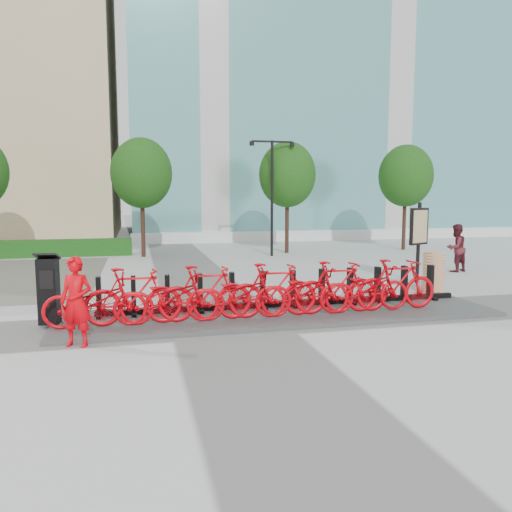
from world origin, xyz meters
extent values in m
plane|color=#AEAEAE|center=(0.00, 0.00, 0.00)|extent=(120.00, 120.00, 0.00)
cube|color=#5F8F95|center=(14.00, 26.00, 12.00)|extent=(32.00, 16.00, 24.00)
cube|color=#1B3D11|center=(-5.00, 13.20, 0.35)|extent=(6.00, 1.20, 0.70)
cylinder|color=#3D2216|center=(-1.50, 12.00, 1.50)|extent=(0.18, 0.18, 3.00)
ellipsoid|color=#0D3D10|center=(-1.50, 12.00, 3.60)|extent=(2.60, 2.60, 2.99)
cylinder|color=#3D2216|center=(5.00, 12.00, 1.50)|extent=(0.18, 0.18, 3.00)
ellipsoid|color=#0D3D10|center=(5.00, 12.00, 3.60)|extent=(2.60, 2.60, 2.99)
cylinder|color=#3D2216|center=(11.00, 12.00, 1.50)|extent=(0.18, 0.18, 3.00)
ellipsoid|color=#0D3D10|center=(11.00, 12.00, 3.60)|extent=(2.60, 2.60, 2.99)
cylinder|color=black|center=(4.00, 11.00, 2.50)|extent=(0.12, 0.12, 5.00)
cube|color=black|center=(3.55, 11.00, 4.95)|extent=(0.90, 0.08, 0.08)
cube|color=black|center=(4.45, 11.00, 4.95)|extent=(0.90, 0.08, 0.08)
cylinder|color=black|center=(3.10, 11.00, 4.85)|extent=(0.20, 0.20, 0.18)
cylinder|color=black|center=(4.90, 11.00, 4.85)|extent=(0.20, 0.20, 0.18)
cube|color=#494949|center=(1.30, 0.30, 0.04)|extent=(9.60, 2.40, 0.08)
imported|color=#C6020C|center=(-2.60, -0.05, 0.60)|extent=(1.98, 0.69, 1.04)
imported|color=#C6020C|center=(-1.88, -0.05, 0.66)|extent=(1.93, 0.54, 1.16)
imported|color=#C6020C|center=(-1.16, -0.05, 0.60)|extent=(1.98, 0.69, 1.04)
imported|color=#C6020C|center=(-0.44, -0.05, 0.66)|extent=(1.93, 0.54, 1.16)
imported|color=#C6020C|center=(0.28, -0.05, 0.60)|extent=(1.98, 0.69, 1.04)
imported|color=#C6020C|center=(1.00, -0.05, 0.66)|extent=(1.93, 0.54, 1.16)
imported|color=#C6020C|center=(1.72, -0.05, 0.60)|extent=(1.98, 0.69, 1.04)
imported|color=#C6020C|center=(2.44, -0.05, 0.66)|extent=(1.93, 0.54, 1.16)
imported|color=#C6020C|center=(3.16, -0.05, 0.60)|extent=(1.98, 0.69, 1.04)
imported|color=#C6020C|center=(3.88, -0.05, 0.66)|extent=(1.93, 0.54, 1.16)
cube|color=black|center=(-3.52, 0.44, 0.74)|extent=(0.41, 0.37, 1.33)
cube|color=black|center=(-3.52, 0.44, 1.45)|extent=(0.49, 0.43, 0.17)
cube|color=black|center=(-3.52, 0.27, 1.00)|extent=(0.27, 0.06, 0.37)
imported|color=#DE000A|center=(-2.84, -1.01, 0.80)|extent=(0.68, 0.57, 1.60)
imported|color=#521922|center=(9.02, 5.07, 0.83)|extent=(0.95, 0.83, 1.67)
cylinder|color=#D65E0E|center=(6.13, 1.95, 0.55)|extent=(0.74, 0.74, 1.11)
cylinder|color=black|center=(6.52, 3.39, 1.22)|extent=(0.11, 0.11, 2.44)
cube|color=black|center=(6.52, 3.39, 1.72)|extent=(0.77, 0.43, 1.11)
cube|color=tan|center=(6.52, 3.32, 1.72)|extent=(0.63, 0.30, 0.98)
camera|label=1|loc=(-1.78, -10.07, 2.64)|focal=35.00mm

